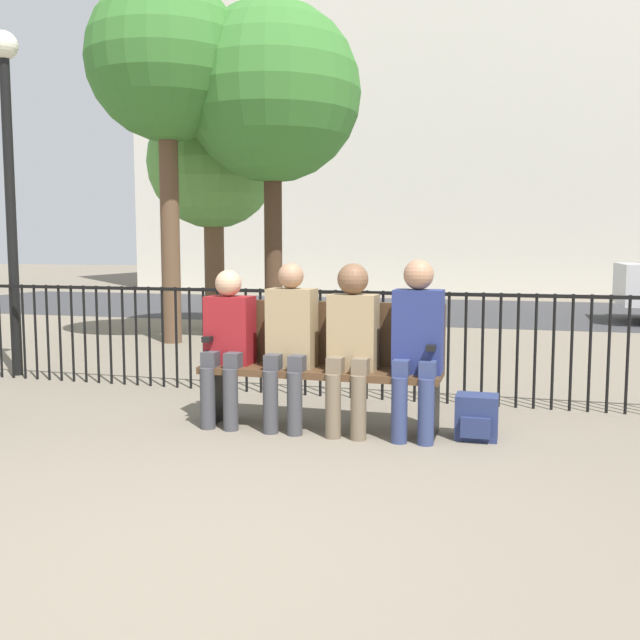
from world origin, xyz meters
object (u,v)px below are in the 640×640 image
Objects in this scene: tree_0 at (166,64)px; lamp_post at (8,149)px; backpack at (477,417)px; seated_person_2 at (352,338)px; seated_person_0 at (227,339)px; park_bench at (323,360)px; tree_2 at (213,165)px; seated_person_1 at (290,338)px; seated_person_3 at (417,339)px; tree_1 at (272,94)px.

lamp_post is at bearing -98.24° from tree_0.
seated_person_2 is at bearing -175.68° from backpack.
seated_person_2 reaches higher than seated_person_0.
tree_2 is (-3.37, 5.65, 2.11)m from park_bench.
seated_person_0 is at bearing -179.61° from seated_person_1.
seated_person_3 reaches higher than park_bench.
seated_person_3 is at bearing -54.74° from tree_2.
seated_person_1 is at bearing 179.99° from seated_person_2.
seated_person_3 is 5.97m from tree_1.
tree_0 reaches higher than seated_person_0.
seated_person_2 is 0.33× the size of tree_2.
tree_1 is 2.00m from tree_2.
tree_2 is (-1.42, 1.17, -0.79)m from tree_1.
lamp_post is at bearing 165.44° from backpack.
lamp_post is (-4.31, 1.29, 1.60)m from seated_person_3.
tree_0 is 1.04× the size of tree_1.
tree_0 is (-3.46, 3.96, 3.05)m from seated_person_2.
tree_2 is (-4.08, 5.77, 1.91)m from seated_person_3.
backpack is at bearing -41.99° from tree_0.
backpack is at bearing -14.56° from lamp_post.
lamp_post is (-0.39, -2.67, -1.43)m from tree_0.
park_bench is 0.75m from seated_person_3.
seated_person_3 is (1.41, 0.00, 0.05)m from seated_person_0.
seated_person_0 is 0.24× the size of tree_0.
tree_2 is (-3.16, 5.77, 1.93)m from seated_person_1.
lamp_post reaches higher than park_bench.
tree_2 is at bearing 140.56° from tree_1.
tree_0 is (-3.92, 3.96, 3.04)m from seated_person_3.
park_bench is at bearing 31.02° from seated_person_1.
tree_2 is (-4.49, 5.71, 2.45)m from backpack.
tree_0 is (-4.33, 3.90, 3.58)m from backpack.
seated_person_2 is 0.35× the size of lamp_post.
tree_1 is 3.86m from lamp_post.
seated_person_2 reaches higher than park_bench.
seated_person_3 is 7.32m from tree_2.
seated_person_1 reaches higher than park_bench.
seated_person_0 is 3.58m from lamp_post.
tree_0 is at bearing 134.69° from seated_person_3.
seated_person_3 reaches higher than backpack.
seated_person_2 is 7.08m from tree_2.
tree_1 reaches higher than seated_person_2.
tree_1 is at bearing 115.53° from seated_person_2.
lamp_post reaches higher than seated_person_2.
tree_0 reaches higher than seated_person_3.
seated_person_1 is at bearing -69.31° from tree_1.
tree_2 is at bearing 128.20° from backpack.
seated_person_3 is at bearing -10.13° from park_bench.
seated_person_2 is at bearing -57.93° from tree_2.
lamp_post is at bearing 159.10° from seated_person_1.
tree_0 is at bearing -152.78° from tree_1.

